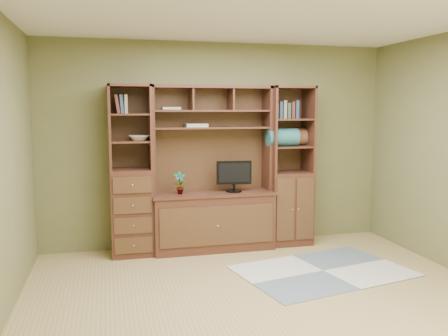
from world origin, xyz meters
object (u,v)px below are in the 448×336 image
object	(u,v)px
left_tower	(131,171)
right_tower	(289,166)
center_hutch	(213,169)
monitor	(234,171)

from	to	relation	value
left_tower	right_tower	bearing A→B (deg)	0.00
left_tower	right_tower	world-z (taller)	same
center_hutch	right_tower	xyz separation A→B (m)	(1.02, 0.04, 0.00)
monitor	right_tower	bearing A→B (deg)	12.30
left_tower	monitor	bearing A→B (deg)	-3.40
center_hutch	right_tower	bearing A→B (deg)	2.23
left_tower	right_tower	size ratio (longest dim) A/B	1.00
right_tower	monitor	world-z (taller)	right_tower
left_tower	monitor	xyz separation A→B (m)	(1.26, -0.07, -0.03)
monitor	center_hutch	bearing A→B (deg)	179.08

